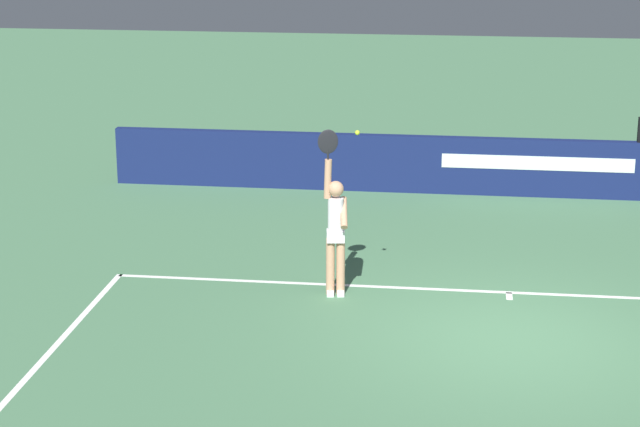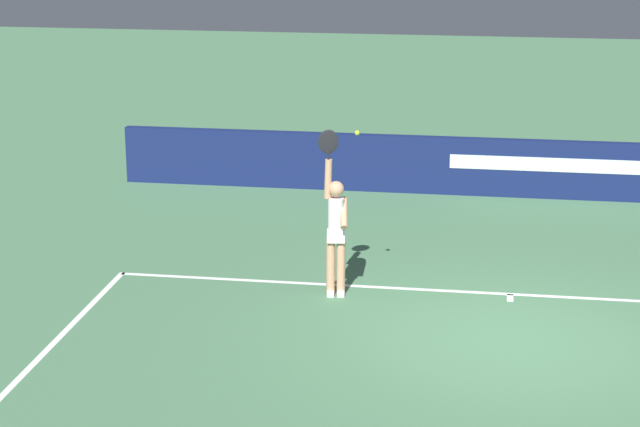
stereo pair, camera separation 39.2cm
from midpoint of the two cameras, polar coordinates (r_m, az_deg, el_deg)
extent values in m
plane|color=#487752|center=(14.88, 10.27, -6.25)|extent=(60.00, 60.00, 0.00)
cube|color=white|center=(16.46, 10.17, -4.00)|extent=(11.48, 0.09, 0.00)
cube|color=white|center=(14.80, -12.60, -6.51)|extent=(0.09, 5.71, 0.00)
cube|color=white|center=(16.32, 10.17, -4.18)|extent=(0.09, 0.30, 0.00)
cube|color=#121E4F|center=(21.40, 10.02, 2.26)|extent=(14.73, 0.19, 1.08)
cube|color=silver|center=(21.30, 11.76, 2.41)|extent=(3.50, 0.01, 0.26)
cylinder|color=tan|center=(16.08, 1.75, -2.67)|extent=(0.12, 0.12, 0.83)
cylinder|color=tan|center=(16.08, 1.23, -2.67)|extent=(0.12, 0.12, 0.83)
cube|color=white|center=(16.19, 1.74, -3.96)|extent=(0.13, 0.25, 0.07)
cube|color=white|center=(16.18, 1.22, -3.96)|extent=(0.13, 0.25, 0.07)
cylinder|color=white|center=(15.86, 1.51, -0.25)|extent=(0.22, 0.22, 0.59)
cube|color=white|center=(15.94, 1.51, -1.13)|extent=(0.28, 0.24, 0.16)
sphere|color=tan|center=(15.75, 1.52, 1.23)|extent=(0.22, 0.22, 0.22)
cylinder|color=tan|center=(15.71, 1.13, 1.74)|extent=(0.13, 0.11, 0.55)
cylinder|color=tan|center=(15.78, 1.92, 0.03)|extent=(0.16, 0.46, 0.39)
ellipsoid|color=black|center=(15.58, 1.14, 3.61)|extent=(0.30, 0.07, 0.36)
cylinder|color=black|center=(15.63, 1.13, 2.93)|extent=(0.03, 0.03, 0.18)
sphere|color=#CBDD2E|center=(15.30, 2.61, 4.05)|extent=(0.07, 0.07, 0.07)
camera|label=1|loc=(0.20, -89.28, 0.21)|focal=63.96mm
camera|label=2|loc=(0.20, 90.72, -0.21)|focal=63.96mm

